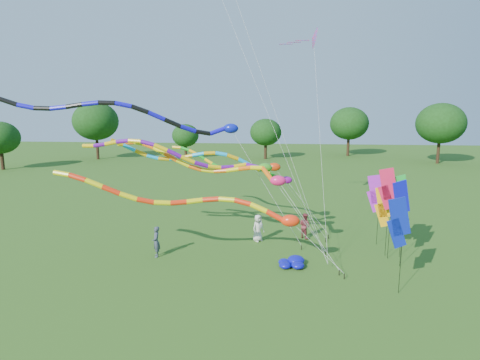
# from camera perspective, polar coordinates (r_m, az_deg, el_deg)

# --- Properties ---
(ground) EXTENTS (160.00, 160.00, 0.00)m
(ground) POSITION_cam_1_polar(r_m,az_deg,el_deg) (19.43, 6.14, -16.84)
(ground) COLOR #2C5616
(ground) RESTS_ON ground
(tree_ring) EXTENTS (117.74, 118.45, 9.65)m
(tree_ring) POSITION_cam_1_polar(r_m,az_deg,el_deg) (16.92, 18.48, -2.15)
(tree_ring) COLOR #382314
(tree_ring) RESTS_ON ground
(tube_kite_red) EXTENTS (15.25, 1.17, 6.10)m
(tube_kite_red) POSITION_cam_1_polar(r_m,az_deg,el_deg) (21.44, -5.51, -3.30)
(tube_kite_red) COLOR black
(tube_kite_red) RESTS_ON ground
(tube_kite_orange) EXTENTS (13.37, 4.22, 7.35)m
(tube_kite_orange) POSITION_cam_1_polar(r_m,az_deg,el_deg) (23.36, -3.66, 2.09)
(tube_kite_orange) COLOR black
(tube_kite_orange) RESTS_ON ground
(tube_kite_purple) EXTENTS (14.26, 1.44, 7.63)m
(tube_kite_purple) POSITION_cam_1_polar(r_m,az_deg,el_deg) (23.43, -6.31, 3.17)
(tube_kite_purple) COLOR black
(tube_kite_purple) RESTS_ON ground
(tube_kite_blue) EXTENTS (15.87, 4.24, 9.91)m
(tube_kite_blue) POSITION_cam_1_polar(r_m,az_deg,el_deg) (22.76, -12.93, 8.63)
(tube_kite_blue) COLOR black
(tube_kite_blue) RESTS_ON ground
(tube_kite_cyan) EXTENTS (12.88, 3.13, 7.48)m
(tube_kite_cyan) POSITION_cam_1_polar(r_m,az_deg,el_deg) (24.46, -3.37, 2.90)
(tube_kite_cyan) COLOR black
(tube_kite_cyan) RESTS_ON ground
(tube_kite_green) EXTENTS (11.75, 4.94, 6.31)m
(tube_kite_green) POSITION_cam_1_polar(r_m,az_deg,el_deg) (29.64, 0.24, 1.72)
(tube_kite_green) COLOR black
(tube_kite_green) RESTS_ON ground
(delta_kite_high_c) EXTENTS (2.95, 7.28, 14.57)m
(delta_kite_high_c) POSITION_cam_1_polar(r_m,az_deg,el_deg) (28.22, 10.39, 19.27)
(delta_kite_high_c) COLOR black
(delta_kite_high_c) RESTS_ON ground
(banner_pole_blue_a) EXTENTS (1.16, 0.19, 4.78)m
(banner_pole_blue_a) POSITION_cam_1_polar(r_m,az_deg,el_deg) (20.25, 21.60, -5.69)
(banner_pole_blue_a) COLOR black
(banner_pole_blue_a) RESTS_ON ground
(banner_pole_green) EXTENTS (1.15, 0.32, 5.02)m
(banner_pole_green) POSITION_cam_1_polar(r_m,az_deg,el_deg) (25.13, 21.77, -2.12)
(banner_pole_green) COLOR black
(banner_pole_green) RESTS_ON ground
(banner_pole_violet) EXTENTS (1.13, 0.44, 4.64)m
(banner_pole_violet) POSITION_cam_1_polar(r_m,az_deg,el_deg) (27.13, 18.72, -1.85)
(banner_pole_violet) COLOR black
(banner_pole_violet) RESTS_ON ground
(banner_pole_red) EXTENTS (1.16, 0.26, 5.46)m
(banner_pole_red) POSITION_cam_1_polar(r_m,az_deg,el_deg) (24.60, 20.27, -1.23)
(banner_pole_red) COLOR black
(banner_pole_red) RESTS_ON ground
(banner_pole_blue_b) EXTENTS (1.13, 0.44, 4.98)m
(banner_pole_blue_b) POSITION_cam_1_polar(r_m,az_deg,el_deg) (23.59, 21.86, -3.00)
(banner_pole_blue_b) COLOR black
(banner_pole_blue_b) RESTS_ON ground
(banner_pole_orange) EXTENTS (1.11, 0.51, 4.27)m
(banner_pole_orange) POSITION_cam_1_polar(r_m,az_deg,el_deg) (25.32, 19.77, -3.62)
(banner_pole_orange) COLOR black
(banner_pole_orange) RESTS_ON ground
(blue_nylon_heap) EXTENTS (1.49, 1.30, 0.52)m
(blue_nylon_heap) POSITION_cam_1_polar(r_m,az_deg,el_deg) (23.54, 7.19, -11.23)
(blue_nylon_heap) COLOR #0C0EA4
(blue_nylon_heap) RESTS_ON ground
(person_a) EXTENTS (1.04, 1.03, 1.81)m
(person_a) POSITION_cam_1_polar(r_m,az_deg,el_deg) (26.92, 2.59, -6.82)
(person_a) COLOR silver
(person_a) RESTS_ON ground
(person_b) EXTENTS (0.65, 0.79, 1.85)m
(person_b) POSITION_cam_1_polar(r_m,az_deg,el_deg) (24.71, -11.82, -8.58)
(person_b) COLOR #394050
(person_b) RESTS_ON ground
(person_c) EXTENTS (1.06, 1.07, 1.74)m
(person_c) POSITION_cam_1_polar(r_m,az_deg,el_deg) (27.86, 9.20, -6.42)
(person_c) COLOR maroon
(person_c) RESTS_ON ground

